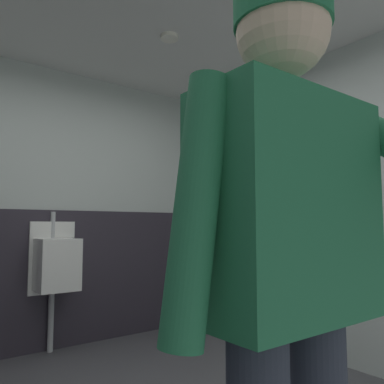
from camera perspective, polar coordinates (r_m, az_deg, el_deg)
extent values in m
cube|color=silver|center=(3.82, -20.71, -1.90)|extent=(4.15, 0.12, 2.60)
cube|color=silver|center=(3.40, 21.87, -1.52)|extent=(0.12, 4.30, 2.60)
cube|color=#2D2833|center=(3.77, -20.70, -12.12)|extent=(3.55, 0.03, 1.26)
cylinder|color=white|center=(3.23, -3.40, 22.12)|extent=(0.14, 0.14, 0.03)
cube|color=white|center=(3.74, -20.32, -9.16)|extent=(0.40, 0.05, 0.65)
cube|color=white|center=(3.58, -19.54, -10.18)|extent=(0.34, 0.30, 0.45)
cylinder|color=#B7BABF|center=(3.72, -20.14, -4.64)|extent=(0.04, 0.04, 0.24)
cylinder|color=#B7BABF|center=(3.79, -20.40, -17.53)|extent=(0.05, 0.05, 0.55)
cube|color=#26724C|center=(0.96, 13.95, -2.24)|extent=(0.47, 0.24, 0.54)
cylinder|color=#26724C|center=(0.77, 0.63, -2.19)|extent=(0.17, 0.09, 0.56)
sphere|color=beige|center=(1.08, 13.42, 22.25)|extent=(0.24, 0.24, 0.24)
cylinder|color=#26724C|center=(1.11, 13.34, 25.27)|extent=(0.25, 0.25, 0.11)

